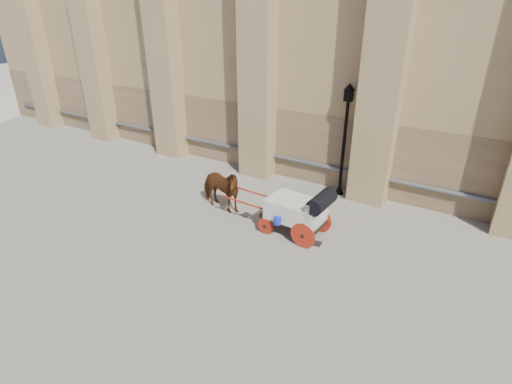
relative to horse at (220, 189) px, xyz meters
The scene contains 6 objects.
ground 0.96m from the horse, ahead, with size 90.00×90.00×0.00m, color gray.
horse is the anchor object (origin of this frame).
carriage 3.26m from the horse, ahead, with size 4.02×1.45×1.73m.
street_lamp 5.13m from the horse, 47.44° to the left, with size 0.41×0.41×4.40m.
drain_grate_near 1.36m from the horse, ahead, with size 0.32×0.32×0.01m, color black.
drain_grate_far 4.11m from the horse, ahead, with size 0.32×0.32×0.01m, color black.
Camera 1 is at (7.49, -10.64, 7.12)m, focal length 28.00 mm.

